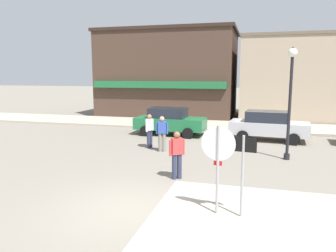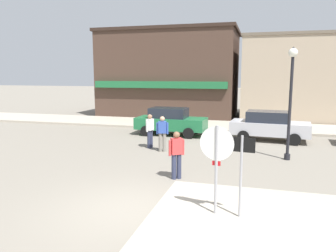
{
  "view_description": "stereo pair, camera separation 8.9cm",
  "coord_description": "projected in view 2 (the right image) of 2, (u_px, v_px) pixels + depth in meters",
  "views": [
    {
      "loc": [
        3.01,
        -7.52,
        3.47
      ],
      "look_at": [
        -0.23,
        4.5,
        1.5
      ],
      "focal_mm": 35.0,
      "sensor_mm": 36.0,
      "label": 1
    },
    {
      "loc": [
        3.1,
        -7.5,
        3.47
      ],
      "look_at": [
        -0.23,
        4.5,
        1.5
      ],
      "focal_mm": 35.0,
      "sensor_mm": 36.0,
      "label": 2
    }
  ],
  "objects": [
    {
      "name": "building_corner_shop",
      "position": [
        171.0,
        74.0,
        27.84
      ],
      "size": [
        11.12,
        7.6,
        7.02
      ],
      "color": "#473328",
      "rests_on": "ground"
    },
    {
      "name": "parked_car_second",
      "position": [
        269.0,
        125.0,
        17.22
      ],
      "size": [
        4.13,
        2.14,
        1.56
      ],
      "color": "#B7B7BC",
      "rests_on": "ground"
    },
    {
      "name": "pedestrian_crossing_far",
      "position": [
        150.0,
        130.0,
        15.49
      ],
      "size": [
        0.31,
        0.55,
        1.61
      ],
      "color": "#2D334C",
      "rests_on": "ground"
    },
    {
      "name": "parked_car_nearest",
      "position": [
        171.0,
        121.0,
        18.88
      ],
      "size": [
        4.05,
        1.98,
        1.56
      ],
      "color": "#1E6B3D",
      "rests_on": "ground"
    },
    {
      "name": "ground_plane",
      "position": [
        130.0,
        209.0,
        8.5
      ],
      "size": [
        160.0,
        160.0,
        0.0
      ],
      "primitive_type": "plane",
      "color": "gray"
    },
    {
      "name": "sidewalk_corner",
      "position": [
        290.0,
        231.0,
        7.18
      ],
      "size": [
        6.4,
        4.8,
        0.15
      ],
      "primitive_type": "cube",
      "color": "#A89E8C",
      "rests_on": "ground"
    },
    {
      "name": "one_way_sign",
      "position": [
        241.0,
        168.0,
        7.54
      ],
      "size": [
        0.6,
        0.09,
        2.1
      ],
      "color": "#9E9EA3",
      "rests_on": "ground"
    },
    {
      "name": "pedestrian_crossing_near",
      "position": [
        162.0,
        133.0,
        14.74
      ],
      "size": [
        0.56,
        0.3,
        1.61
      ],
      "color": "gray",
      "rests_on": "ground"
    },
    {
      "name": "building_storefront_left_near",
      "position": [
        291.0,
        78.0,
        25.46
      ],
      "size": [
        7.41,
        7.2,
        6.3
      ],
      "color": "tan",
      "rests_on": "ground"
    },
    {
      "name": "pedestrian_kerb_side",
      "position": [
        176.0,
        154.0,
        10.86
      ],
      "size": [
        0.51,
        0.38,
        1.61
      ],
      "color": "#2D334C",
      "rests_on": "ground"
    },
    {
      "name": "lamp_post",
      "position": [
        291.0,
        87.0,
        12.99
      ],
      "size": [
        0.36,
        0.36,
        4.54
      ],
      "color": "black",
      "rests_on": "ground"
    },
    {
      "name": "stop_sign",
      "position": [
        216.0,
        158.0,
        7.7
      ],
      "size": [
        0.81,
        0.13,
        2.3
      ],
      "color": "#9E9EA3",
      "rests_on": "ground"
    },
    {
      "name": "kerb_far",
      "position": [
        210.0,
        125.0,
        21.98
      ],
      "size": [
        80.0,
        4.0,
        0.15
      ],
      "primitive_type": "cube",
      "color": "#A89E8C",
      "rests_on": "ground"
    }
  ]
}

